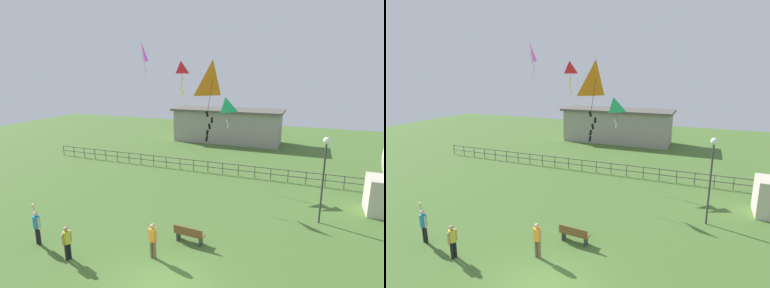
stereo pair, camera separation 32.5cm
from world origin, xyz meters
TOP-DOWN VIEW (x-y plane):
  - lamppost at (5.60, 7.96)m, footprint 0.36×0.36m
  - park_bench at (-0.26, 3.47)m, footprint 1.53×0.51m
  - person_0 at (-4.65, 0.27)m, footprint 0.29×0.47m
  - person_1 at (-6.89, 0.74)m, footprint 0.50×0.35m
  - person_3 at (-1.26, 1.75)m, footprint 0.49×0.30m
  - kite_1 at (-1.09, 12.56)m, footprint 1.17×1.20m
  - kite_2 at (-6.76, 10.67)m, footprint 0.90×0.94m
  - kite_3 at (1.57, 1.10)m, footprint 0.85×0.83m
  - kite_4 at (-5.04, 13.71)m, footprint 0.79×0.84m
  - waterfront_railing at (-0.32, 14.00)m, footprint 36.04×0.06m
  - pavilion_building at (-4.42, 26.00)m, footprint 12.76×4.69m

SIDE VIEW (x-z plane):
  - park_bench at x=-0.26m, z-range 0.04..0.89m
  - waterfront_railing at x=-0.32m, z-range 0.14..1.09m
  - person_0 at x=-4.65m, z-range 0.12..1.69m
  - person_3 at x=-1.26m, z-range 0.12..1.76m
  - person_1 at x=-6.89m, z-range 0.00..1.99m
  - pavilion_building at x=-4.42m, z-range 0.02..3.92m
  - lamppost at x=5.60m, z-range 1.05..5.82m
  - kite_1 at x=-1.09m, z-range 4.60..6.75m
  - kite_3 at x=1.57m, z-range 6.27..9.06m
  - kite_4 at x=-5.04m, z-range 6.98..9.61m
  - kite_2 at x=-6.76m, z-range 8.13..10.67m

